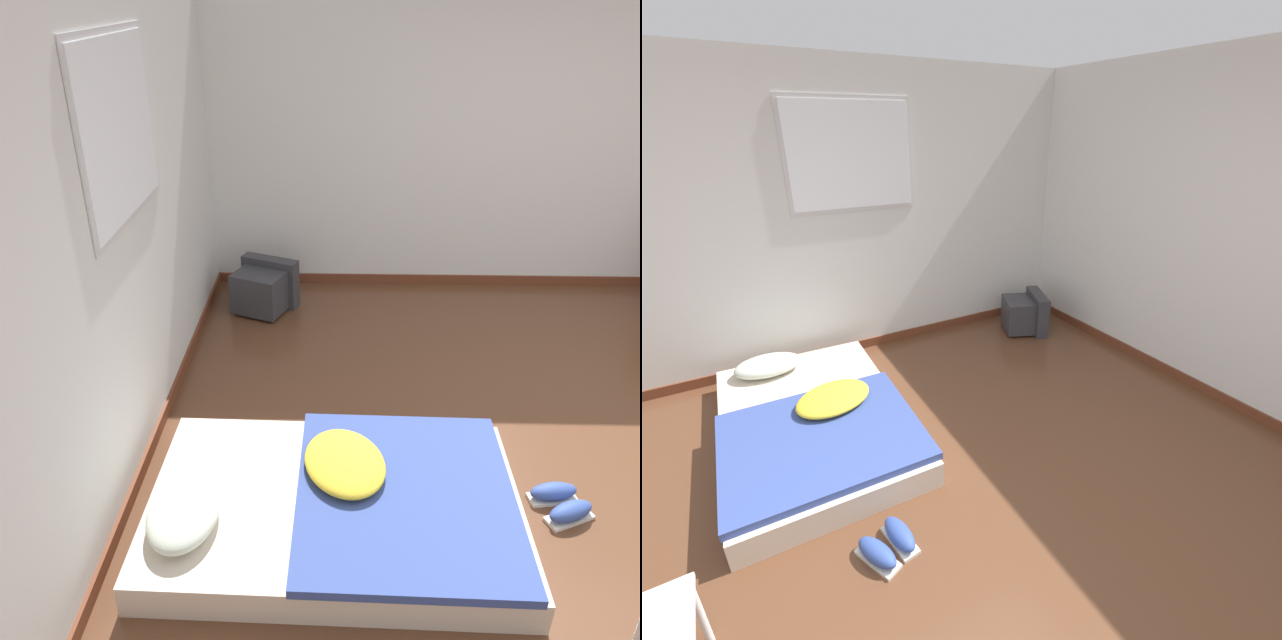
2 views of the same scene
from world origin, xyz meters
The scene contains 5 objects.
ground_plane centered at (0.00, 0.00, 0.00)m, with size 20.00×20.00×0.00m, color brown.
wall_back centered at (0.01, 2.84, 1.29)m, with size 7.49×0.08×2.60m.
mattress_bed centered at (-0.43, 1.70, 0.12)m, with size 1.26×1.90×0.32m.
crt_tv centered at (1.98, 2.32, 0.20)m, with size 0.56×0.58×0.42m.
sneaker_pair centered at (-0.31, 0.51, 0.05)m, with size 0.32×0.32×0.10m.
Camera 2 is at (-0.75, -1.04, 2.06)m, focal length 24.00 mm.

